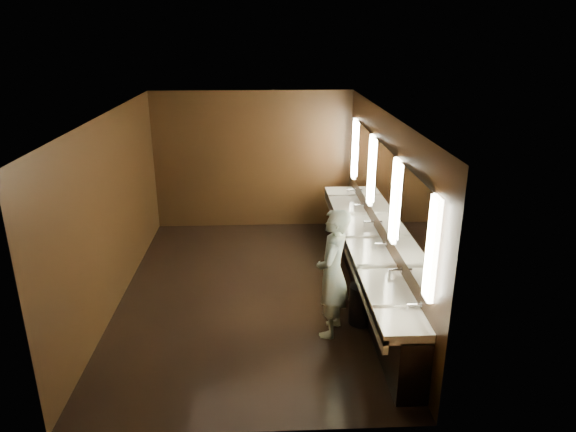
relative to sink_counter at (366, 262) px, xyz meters
name	(u,v)px	position (x,y,z in m)	size (l,w,h in m)	color
floor	(251,292)	(-1.79, 0.00, -0.50)	(6.00, 6.00, 0.00)	black
ceiling	(247,114)	(-1.79, 0.00, 2.30)	(4.00, 6.00, 0.02)	#2D2D2B
wall_back	(253,161)	(-1.79, 3.00, 0.90)	(4.00, 0.02, 2.80)	black
wall_front	(241,314)	(-1.79, -3.00, 0.90)	(4.00, 0.02, 2.80)	black
wall_left	(113,211)	(-3.79, 0.00, 0.90)	(0.02, 6.00, 2.80)	black
wall_right	(382,207)	(0.21, 0.00, 0.90)	(0.02, 6.00, 2.80)	black
sink_counter	(366,262)	(0.00, 0.00, 0.00)	(0.55, 5.40, 1.01)	black
mirror_band	(382,184)	(0.19, 0.00, 1.25)	(0.06, 5.03, 1.15)	#FDF6CE
person	(333,273)	(-0.68, -1.17, 0.39)	(0.65, 0.43, 1.78)	#9DD0EA
trash_bin	(362,304)	(-0.22, -0.95, -0.21)	(0.37, 0.37, 0.57)	black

